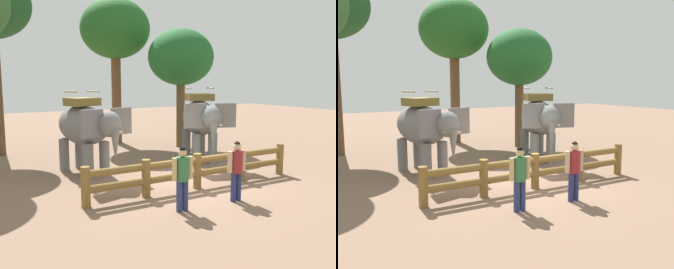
% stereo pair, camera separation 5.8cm
% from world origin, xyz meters
% --- Properties ---
extents(ground_plane, '(60.00, 60.00, 0.00)m').
position_xyz_m(ground_plane, '(0.00, 0.00, 0.00)').
color(ground_plane, '#82634E').
extents(log_fence, '(7.03, 0.30, 1.05)m').
position_xyz_m(log_fence, '(0.00, -0.13, 0.61)').
color(log_fence, brown).
rests_on(log_fence, ground).
extents(elephant_near_left, '(2.17, 3.40, 2.85)m').
position_xyz_m(elephant_near_left, '(-2.26, 3.23, 1.60)').
color(elephant_near_left, slate).
rests_on(elephant_near_left, ground).
extents(elephant_center, '(2.41, 3.48, 2.92)m').
position_xyz_m(elephant_center, '(2.32, 3.00, 1.64)').
color(elephant_center, slate).
rests_on(elephant_center, ground).
extents(tourist_woman_in_black, '(0.57, 0.31, 1.61)m').
position_xyz_m(tourist_woman_in_black, '(0.21, -1.62, 0.93)').
color(tourist_woman_in_black, navy).
rests_on(tourist_woman_in_black, ground).
extents(tourist_man_in_blue, '(0.57, 0.32, 1.60)m').
position_xyz_m(tourist_man_in_blue, '(-1.44, -1.56, 0.93)').
color(tourist_man_in_blue, navy).
rests_on(tourist_man_in_blue, ground).
extents(tree_back_center, '(3.09, 3.09, 5.58)m').
position_xyz_m(tree_back_center, '(3.30, 6.07, 4.21)').
color(tree_back_center, brown).
rests_on(tree_back_center, ground).
extents(tree_far_right, '(3.46, 3.46, 7.19)m').
position_xyz_m(tree_far_right, '(1.13, 8.73, 5.62)').
color(tree_far_right, brown).
rests_on(tree_far_right, ground).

